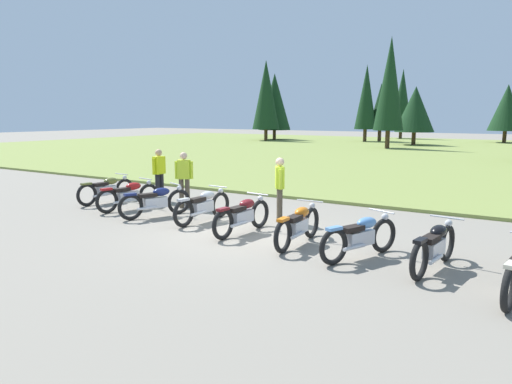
{
  "coord_description": "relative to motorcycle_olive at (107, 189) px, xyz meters",
  "views": [
    {
      "loc": [
        5.94,
        -8.9,
        2.73
      ],
      "look_at": [
        0.0,
        0.6,
        0.9
      ],
      "focal_mm": 32.94,
      "sensor_mm": 36.0,
      "label": 1
    }
  ],
  "objects": [
    {
      "name": "ground_plane",
      "position": [
        5.79,
        -0.97,
        -0.44
      ],
      "size": [
        140.0,
        140.0,
        0.0
      ],
      "primitive_type": "plane",
      "color": "gray"
    },
    {
      "name": "grass_moorland",
      "position": [
        5.79,
        25.66,
        -0.39
      ],
      "size": [
        80.0,
        44.0,
        0.1
      ],
      "primitive_type": "cube",
      "color": "olive",
      "rests_on": "ground"
    },
    {
      "name": "forest_treeline",
      "position": [
        1.17,
        35.02,
        3.81
      ],
      "size": [
        41.32,
        26.27,
        8.93
      ],
      "color": "#47331E",
      "rests_on": "ground"
    },
    {
      "name": "motorcycle_olive",
      "position": [
        0.0,
        0.0,
        0.0
      ],
      "size": [
        0.62,
        2.1,
        0.88
      ],
      "color": "black",
      "rests_on": "ground"
    },
    {
      "name": "motorcycle_red",
      "position": [
        1.43,
        -0.41,
        0.0
      ],
      "size": [
        0.66,
        2.08,
        0.88
      ],
      "color": "black",
      "rests_on": "ground"
    },
    {
      "name": "motorcycle_navy",
      "position": [
        2.79,
        -0.71,
        0.0
      ],
      "size": [
        0.96,
        1.98,
        0.88
      ],
      "color": "black",
      "rests_on": "ground"
    },
    {
      "name": "motorcycle_silver",
      "position": [
        4.27,
        -0.52,
        0.0
      ],
      "size": [
        0.62,
        2.1,
        0.88
      ],
      "color": "black",
      "rests_on": "ground"
    },
    {
      "name": "motorcycle_maroon",
      "position": [
        5.8,
        -0.97,
        0.0
      ],
      "size": [
        0.62,
        2.1,
        0.88
      ],
      "color": "black",
      "rests_on": "ground"
    },
    {
      "name": "motorcycle_orange",
      "position": [
        7.34,
        -1.16,
        0.0
      ],
      "size": [
        0.62,
        2.1,
        0.88
      ],
      "color": "black",
      "rests_on": "ground"
    },
    {
      "name": "motorcycle_sky_blue",
      "position": [
        8.79,
        -1.39,
        0.0
      ],
      "size": [
        0.96,
        1.98,
        0.88
      ],
      "color": "black",
      "rests_on": "ground"
    },
    {
      "name": "motorcycle_black",
      "position": [
        10.15,
        -1.36,
        0.0
      ],
      "size": [
        0.62,
        2.09,
        0.88
      ],
      "color": "black",
      "rests_on": "ground"
    },
    {
      "name": "rider_with_back_turned",
      "position": [
        1.16,
        1.16,
        0.51
      ],
      "size": [
        0.24,
        0.55,
        1.67
      ],
      "color": "black",
      "rests_on": "ground"
    },
    {
      "name": "rider_near_row_end",
      "position": [
        2.63,
        0.66,
        0.51
      ],
      "size": [
        0.5,
        0.36,
        1.67
      ],
      "color": "#4C4233",
      "rests_on": "ground"
    },
    {
      "name": "rider_in_hivis_vest",
      "position": [
        5.91,
        0.58,
        0.51
      ],
      "size": [
        0.38,
        0.48,
        1.67
      ],
      "color": "#4C4233",
      "rests_on": "ground"
    }
  ]
}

